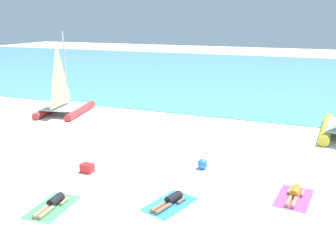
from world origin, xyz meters
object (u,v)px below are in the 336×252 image
Objects in this scene: towel_left at (53,207)px; sunbather_left at (53,203)px; cooler_box at (87,168)px; towel_middle at (170,204)px; sunbather_middle at (171,200)px; beach_ball at (203,164)px; sailboat_red at (64,102)px; towel_right at (294,198)px; sunbather_right at (295,194)px.

sunbather_left reaches higher than towel_left.
cooler_box is at bearing 97.46° from sunbather_left.
towel_left is at bearing -155.42° from towel_middle.
sunbather_left and sunbather_middle have the same top height.
beach_ball is at bearing 49.41° from sunbather_left.
sunbather_middle is 3.29m from beach_ball.
towel_middle is 4.40× the size of beach_ball.
towel_middle is 3.80× the size of cooler_box.
sunbather_left is 3.86m from towel_middle.
beach_ball is (10.95, -5.48, -0.56)m from sailboat_red.
sailboat_red is at bearing 155.09° from towel_right.
sailboat_red is 12.09× the size of beach_ball.
sailboat_red reaches higher than towel_middle.
cooler_box reaches higher than towel_right.
sunbather_middle is at bearing -16.36° from cooler_box.
towel_left is at bearing -126.48° from beach_ball.
cooler_box is at bearing 179.96° from sunbather_middle.
beach_ball reaches higher than sunbather_middle.
sunbather_right is at bearing 28.55° from towel_middle.
towel_middle is at bearing -152.18° from towel_right.
towel_right is at bearing 43.51° from sunbather_middle.
sailboat_red is 13.97m from towel_middle.
beach_ball is (0.14, 3.35, 0.21)m from towel_middle.
sunbather_left is at bearing -154.14° from towel_right.
beach_ball is (3.67, 4.96, 0.21)m from towel_left.
sunbather_left is 3.13× the size of cooler_box.
beach_ball is at bearing 167.57° from sunbather_right.
sunbather_left is at bearing 93.70° from towel_left.
sailboat_red is 2.75× the size of towel_left.
sunbather_middle is 4.33m from sunbather_right.
towel_right is at bearing -90.00° from sunbather_right.
sailboat_red is 10.12m from cooler_box.
cooler_box is at bearing -153.85° from beach_ball.
towel_left is 2.94m from cooler_box.
sunbather_left is 3.62× the size of beach_ball.
sunbather_middle is 3.58× the size of beach_ball.
towel_middle is 1.23× the size of sunbather_middle.
towel_middle is (3.53, 1.55, -0.13)m from sunbather_left.
cooler_box reaches higher than sunbather_left.
beach_ball reaches higher than sunbather_right.
sunbather_middle is 4.29m from towel_right.
towel_right is at bearing 22.16° from sunbather_left.
towel_left is at bearing -153.71° from towel_right.
cooler_box is at bearing 100.99° from towel_left.
towel_middle is 3.36m from beach_ball.
beach_ball is at bearing 87.61° from towel_middle.
sunbather_middle and sunbather_right have the same top height.
cooler_box is (-4.11, 1.21, 0.05)m from sunbather_middle.
sunbather_middle is at bearing -152.82° from towel_right.
cooler_box reaches higher than towel_left.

